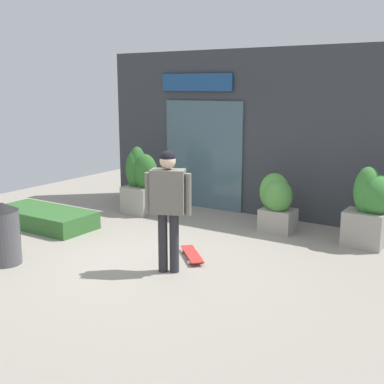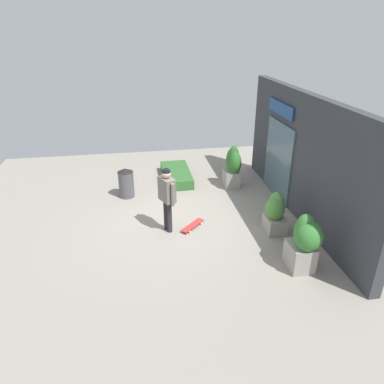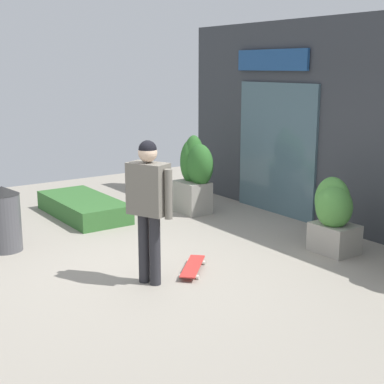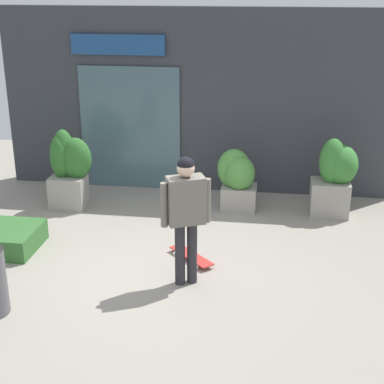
% 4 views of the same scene
% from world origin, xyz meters
% --- Properties ---
extents(ground_plane, '(12.00, 12.00, 0.00)m').
position_xyz_m(ground_plane, '(0.00, 0.00, 0.00)').
color(ground_plane, gray).
extents(building_facade, '(7.06, 0.31, 3.25)m').
position_xyz_m(building_facade, '(-0.06, 3.33, 1.61)').
color(building_facade, '#383A3F').
rests_on(building_facade, ground_plane).
extents(skateboarder, '(0.59, 0.42, 1.70)m').
position_xyz_m(skateboarder, '(0.35, -0.29, 1.05)').
color(skateboarder, '#28282D').
rests_on(skateboarder, ground_plane).
extents(skateboard, '(0.70, 0.70, 0.08)m').
position_xyz_m(skateboard, '(0.33, 0.35, 0.06)').
color(skateboard, red).
rests_on(skateboard, ground_plane).
extents(planter_box_left, '(0.73, 0.59, 1.30)m').
position_xyz_m(planter_box_left, '(2.41, 2.35, 0.68)').
color(planter_box_left, gray).
rests_on(planter_box_left, ground_plane).
extents(planter_box_right, '(0.71, 0.48, 1.35)m').
position_xyz_m(planter_box_right, '(-2.02, 2.05, 0.72)').
color(planter_box_right, gray).
rests_on(planter_box_right, ground_plane).
extents(planter_box_mid, '(0.67, 0.53, 1.04)m').
position_xyz_m(planter_box_mid, '(0.82, 2.36, 0.54)').
color(planter_box_mid, gray).
rests_on(planter_box_mid, ground_plane).
extents(trash_bin, '(0.46, 0.46, 0.92)m').
position_xyz_m(trash_bin, '(-1.83, -1.32, 0.46)').
color(trash_bin, '#4C4C51').
rests_on(trash_bin, ground_plane).
extents(hedge_ledge, '(1.97, 0.90, 0.32)m').
position_xyz_m(hedge_ledge, '(-2.91, 0.34, 0.16)').
color(hedge_ledge, '#33662D').
rests_on(hedge_ledge, ground_plane).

